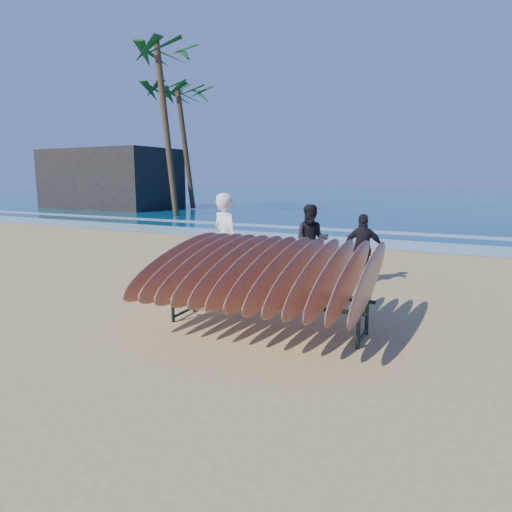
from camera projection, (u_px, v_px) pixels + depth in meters
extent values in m
plane|color=tan|center=(233.00, 321.00, 7.41)|extent=(120.00, 120.00, 0.00)
plane|color=navy|center=(464.00, 197.00, 55.35)|extent=(160.00, 160.00, 0.00)
plane|color=white|center=(377.00, 243.00, 16.12)|extent=(160.00, 160.00, 0.00)
plane|color=white|center=(397.00, 233.00, 19.17)|extent=(160.00, 160.00, 0.00)
cylinder|color=black|center=(173.00, 307.00, 7.31)|extent=(0.06, 0.06, 0.50)
cylinder|color=black|center=(358.00, 331.00, 6.15)|extent=(0.06, 0.06, 0.50)
cylinder|color=black|center=(194.00, 297.00, 7.89)|extent=(0.06, 0.06, 0.50)
cylinder|color=black|center=(367.00, 318.00, 6.74)|extent=(0.06, 0.06, 0.50)
cylinder|color=black|center=(258.00, 302.00, 6.69)|extent=(3.19, 0.30, 0.06)
cylinder|color=black|center=(274.00, 292.00, 7.27)|extent=(3.19, 0.30, 0.06)
cylinder|color=black|center=(184.00, 312.00, 7.63)|extent=(0.09, 0.65, 0.04)
cylinder|color=black|center=(362.00, 336.00, 6.47)|extent=(0.09, 0.65, 0.04)
ellipsoid|color=maroon|center=(179.00, 262.00, 7.52)|extent=(0.30, 2.96, 1.10)
ellipsoid|color=maroon|center=(193.00, 264.00, 7.41)|extent=(0.30, 2.96, 1.10)
ellipsoid|color=maroon|center=(206.00, 265.00, 7.31)|extent=(0.30, 2.96, 1.10)
ellipsoid|color=maroon|center=(221.00, 266.00, 7.21)|extent=(0.30, 2.96, 1.10)
ellipsoid|color=maroon|center=(235.00, 267.00, 7.11)|extent=(0.30, 2.96, 1.10)
ellipsoid|color=maroon|center=(250.00, 268.00, 7.01)|extent=(0.30, 2.96, 1.10)
ellipsoid|color=maroon|center=(266.00, 270.00, 6.91)|extent=(0.30, 2.96, 1.10)
ellipsoid|color=maroon|center=(282.00, 271.00, 6.81)|extent=(0.30, 2.96, 1.10)
ellipsoid|color=maroon|center=(298.00, 273.00, 6.71)|extent=(0.30, 2.96, 1.10)
ellipsoid|color=maroon|center=(315.00, 274.00, 6.60)|extent=(0.30, 2.96, 1.10)
ellipsoid|color=maroon|center=(333.00, 275.00, 6.50)|extent=(0.30, 2.96, 1.10)
ellipsoid|color=maroon|center=(351.00, 277.00, 6.40)|extent=(0.30, 2.96, 1.10)
ellipsoid|color=maroon|center=(370.00, 279.00, 6.30)|extent=(0.30, 2.96, 1.10)
imported|color=white|center=(226.00, 241.00, 9.48)|extent=(0.86, 0.73, 1.99)
imported|color=black|center=(312.00, 240.00, 10.84)|extent=(0.96, 0.84, 1.68)
imported|color=black|center=(363.00, 249.00, 9.98)|extent=(0.96, 0.63, 1.52)
cube|color=#2D2823|center=(111.00, 179.00, 34.84)|extent=(9.93, 5.52, 4.42)
cylinder|color=brown|center=(167.00, 132.00, 26.92)|extent=(0.36, 1.70, 9.94)
cylinder|color=brown|center=(185.00, 149.00, 32.73)|extent=(0.36, 1.91, 8.61)
cylinder|color=brown|center=(168.00, 146.00, 34.82)|extent=(0.36, 1.75, 9.33)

